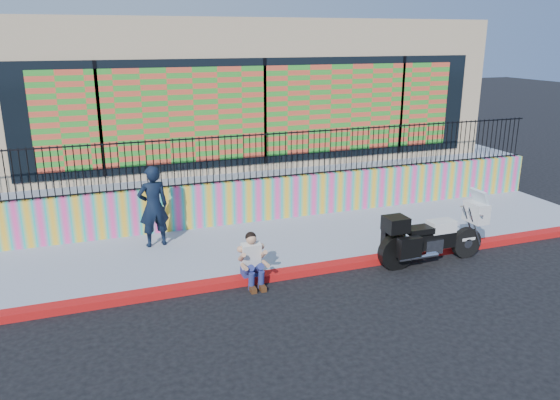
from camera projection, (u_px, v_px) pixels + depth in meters
name	position (u px, v px, depth m)	size (l,w,h in m)	color
ground	(327.00, 270.00, 11.61)	(90.00, 90.00, 0.00)	black
red_curb	(328.00, 267.00, 11.59)	(16.00, 0.30, 0.15)	#A7130B
sidewalk	(299.00, 241.00, 13.08)	(16.00, 3.00, 0.15)	#8C96A8
mural_wall	(276.00, 198.00, 14.33)	(16.00, 0.20, 1.10)	#FF4399
metal_fence	(276.00, 155.00, 14.00)	(15.80, 0.04, 1.20)	black
elevated_platform	(227.00, 161.00, 18.94)	(16.00, 10.00, 1.25)	#8C96A8
storefront_building	(226.00, 85.00, 17.99)	(14.00, 8.06, 4.00)	tan
police_motorcycle	(431.00, 235.00, 11.81)	(2.51, 0.83, 1.56)	black
police_officer	(153.00, 206.00, 12.34)	(0.69, 0.45, 1.88)	black
seated_man	(253.00, 265.00, 10.79)	(0.54, 0.71, 1.06)	navy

